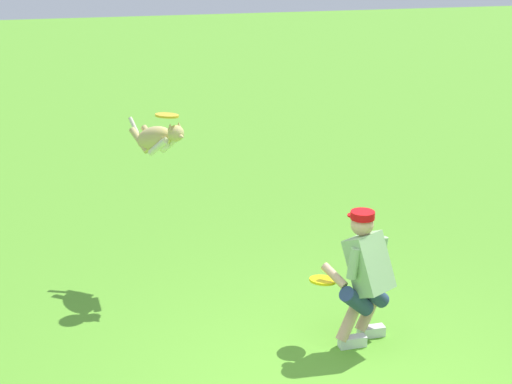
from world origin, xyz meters
TOP-DOWN VIEW (x-y plane):
  - person at (-0.50, -0.82)m, footprint 0.70×0.53m
  - dog at (1.10, -2.78)m, footprint 0.54×0.90m
  - frisbee_flying at (1.02, -2.53)m, footprint 0.33×0.33m
  - frisbee_held at (-0.15, -0.97)m, footprint 0.36×0.36m

SIDE VIEW (x-z plane):
  - frisbee_held at x=-0.15m, z-range 0.58..0.64m
  - person at x=-0.50m, z-range 0.05..1.34m
  - dog at x=1.10m, z-range 1.36..1.82m
  - frisbee_flying at x=1.02m, z-range 1.87..1.92m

